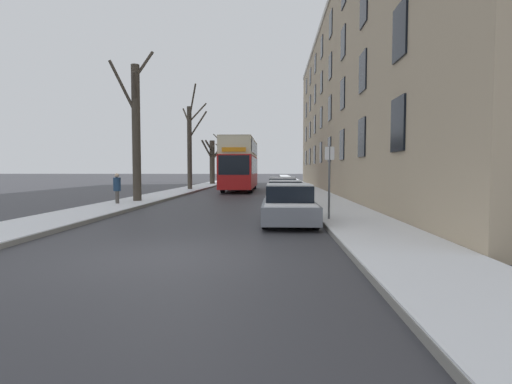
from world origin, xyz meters
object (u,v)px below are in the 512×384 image
object	(u,v)px
bare_tree_left_3	(225,157)
pedestrian_left_sidewalk	(117,188)
double_decker_bus	(240,162)
parked_car_0	(289,205)
bare_tree_left_0	(136,130)
parked_car_2	(282,189)
street_sign_post	(329,179)
bare_tree_left_2	(212,160)
bare_tree_left_1	(190,143)
parked_car_1	(285,196)

from	to	relation	value
bare_tree_left_3	pedestrian_left_sidewalk	size ratio (longest dim) A/B	4.40
double_decker_bus	pedestrian_left_sidewalk	xyz separation A→B (m)	(-4.88, -14.94, -1.58)
parked_car_0	bare_tree_left_0	bearing A→B (deg)	135.91
bare_tree_left_3	parked_car_2	distance (m)	36.50
parked_car_2	parked_car_0	bearing A→B (deg)	-90.00
street_sign_post	parked_car_0	bearing A→B (deg)	-174.77
bare_tree_left_2	double_decker_bus	world-z (taller)	bare_tree_left_2
bare_tree_left_1	parked_car_0	bearing A→B (deg)	-69.50
parked_car_2	pedestrian_left_sidewalk	world-z (taller)	pedestrian_left_sidewalk
bare_tree_left_0	bare_tree_left_3	xyz separation A→B (m)	(-0.02, 38.43, -0.18)
bare_tree_left_2	street_sign_post	world-z (taller)	bare_tree_left_2
parked_car_2	pedestrian_left_sidewalk	distance (m)	9.52
bare_tree_left_3	street_sign_post	world-z (taller)	bare_tree_left_3
parked_car_0	parked_car_1	bearing A→B (deg)	90.00
bare_tree_left_2	parked_car_1	bearing A→B (deg)	-74.70
bare_tree_left_3	pedestrian_left_sidewalk	bearing A→B (deg)	-90.56
bare_tree_left_1	street_sign_post	xyz separation A→B (m)	(9.09, -20.55, -2.62)
bare_tree_left_2	bare_tree_left_0	bearing A→B (deg)	-90.19
bare_tree_left_0	pedestrian_left_sidewalk	size ratio (longest dim) A/B	4.99
bare_tree_left_3	bare_tree_left_0	bearing A→B (deg)	-89.96
parked_car_0	pedestrian_left_sidewalk	world-z (taller)	pedestrian_left_sidewalk
bare_tree_left_3	parked_car_2	xyz separation A→B (m)	(7.93, -35.49, -3.14)
bare_tree_left_2	pedestrian_left_sidewalk	world-z (taller)	bare_tree_left_2
bare_tree_left_0	street_sign_post	size ratio (longest dim) A/B	3.13
bare_tree_left_1	parked_car_0	xyz separation A→B (m)	(7.73, -20.67, -3.51)
bare_tree_left_3	parked_car_2	size ratio (longest dim) A/B	1.65
bare_tree_left_0	parked_car_0	bearing A→B (deg)	-44.09
pedestrian_left_sidewalk	street_sign_post	distance (m)	11.34
bare_tree_left_0	street_sign_post	bearing A→B (deg)	-39.09
double_decker_bus	parked_car_1	xyz separation A→B (m)	(3.45, -15.91, -1.87)
bare_tree_left_3	pedestrian_left_sidewalk	xyz separation A→B (m)	(-0.39, -40.10, -2.88)
parked_car_1	pedestrian_left_sidewalk	bearing A→B (deg)	173.36
bare_tree_left_2	pedestrian_left_sidewalk	xyz separation A→B (m)	(-0.50, -27.63, -2.06)
bare_tree_left_3	parked_car_0	world-z (taller)	bare_tree_left_3
bare_tree_left_0	double_decker_bus	xyz separation A→B (m)	(4.46, 13.26, -1.48)
parked_car_0	bare_tree_left_1	bearing A→B (deg)	110.50
bare_tree_left_2	double_decker_bus	xyz separation A→B (m)	(4.38, -12.69, -0.48)
bare_tree_left_2	bare_tree_left_3	distance (m)	12.51
parked_car_2	bare_tree_left_2	bearing A→B (deg)	108.78
bare_tree_left_0	bare_tree_left_3	bearing A→B (deg)	90.04
bare_tree_left_3	double_decker_bus	bearing A→B (deg)	-79.89
parked_car_2	double_decker_bus	bearing A→B (deg)	108.47
bare_tree_left_0	bare_tree_left_1	size ratio (longest dim) A/B	0.93
double_decker_bus	street_sign_post	bearing A→B (deg)	-76.97
street_sign_post	bare_tree_left_1	bearing A→B (deg)	113.87
parked_car_2	bare_tree_left_0	bearing A→B (deg)	-159.58
bare_tree_left_0	parked_car_2	xyz separation A→B (m)	(7.91, 2.95, -3.33)
bare_tree_left_3	street_sign_post	bearing A→B (deg)	-78.56
bare_tree_left_0	street_sign_post	xyz separation A→B (m)	(9.27, -7.54, -2.46)
parked_car_1	street_sign_post	xyz separation A→B (m)	(1.37, -4.89, 0.89)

